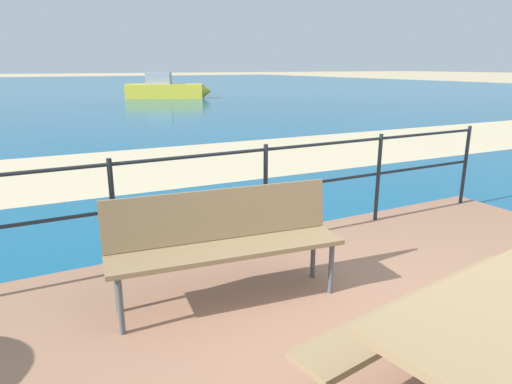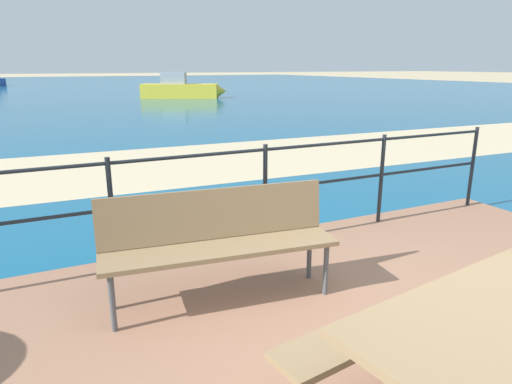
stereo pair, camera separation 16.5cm
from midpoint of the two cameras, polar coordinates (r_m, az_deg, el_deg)
The scene contains 6 objects.
patio_paving at distance 3.05m, azimuth 23.25°, elevation -21.37°, with size 6.40×5.20×0.06m, color #996B51.
sea_water at distance 41.52m, azimuth -25.54°, elevation 11.74°, with size 90.00×90.00×0.01m, color #145B84.
beach_strip at distance 8.64m, azimuth -13.67°, elevation 3.25°, with size 54.00×3.63×0.01m, color beige.
park_bench at distance 3.41m, azimuth -5.40°, elevation -5.45°, with size 1.79×0.62×0.85m.
railing_fence at distance 4.45m, azimuth 0.16°, elevation 1.40°, with size 5.94×0.04×1.01m.
boat_near at distance 26.70m, azimuth -11.50°, elevation 12.64°, with size 4.75×2.94×1.44m.
Camera 1 is at (-2.09, -1.39, 1.80)m, focal length 31.57 mm.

